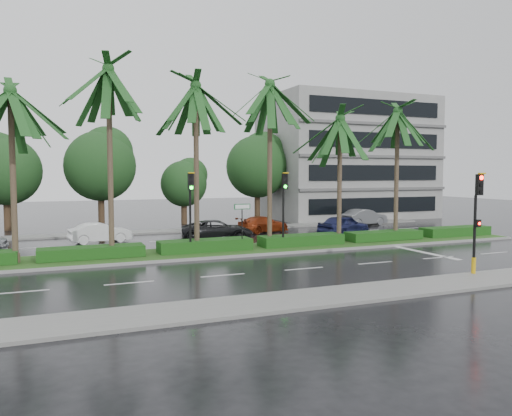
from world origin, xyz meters
name	(u,v)px	position (x,y,z in m)	size (l,w,h in m)	color
ground	(262,253)	(0.00, 0.00, 0.00)	(120.00, 120.00, 0.00)	black
near_sidewalk	(370,292)	(0.00, -10.20, 0.06)	(40.00, 2.40, 0.12)	slate
far_sidewalk	(202,230)	(0.00, 12.00, 0.06)	(40.00, 2.00, 0.12)	slate
median	(255,249)	(0.00, 1.00, 0.08)	(36.00, 4.00, 0.15)	gray
hedge	(255,243)	(0.00, 1.00, 0.45)	(35.20, 1.40, 0.60)	#164012
lane_markings	(313,251)	(3.04, -0.43, 0.01)	(34.00, 13.06, 0.01)	silver
palm_row	(234,106)	(-1.25, 1.02, 8.18)	(26.30, 4.20, 10.40)	#48372A
signal_near	(477,219)	(6.00, -9.39, 2.50)	(0.34, 0.45, 4.36)	black
signal_median_left	(191,201)	(-4.00, 0.30, 3.00)	(0.34, 0.42, 4.36)	black
signal_median_right	(284,199)	(1.50, 0.30, 3.00)	(0.34, 0.42, 4.36)	black
street_sign	(242,215)	(-1.00, 0.48, 2.12)	(0.95, 0.09, 2.60)	black
bg_trees	(177,167)	(-0.56, 17.59, 5.01)	(33.10, 5.79, 8.37)	#3E281C
building	(346,158)	(17.00, 18.00, 6.00)	(16.00, 10.00, 12.00)	gray
car_white	(100,233)	(-7.97, 7.83, 0.64)	(3.90, 1.36, 1.29)	white
car_darkgrey	(217,230)	(-0.59, 6.24, 0.67)	(4.79, 2.21, 1.33)	black
car_red	(263,224)	(3.91, 8.90, 0.61)	(4.22, 1.71, 1.22)	maroon
car_blue	(344,225)	(8.50, 4.99, 0.73)	(4.30, 1.73, 1.47)	#191E4B
car_grey	(364,217)	(13.84, 10.22, 0.70)	(4.27, 1.49, 1.41)	#5B5D61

